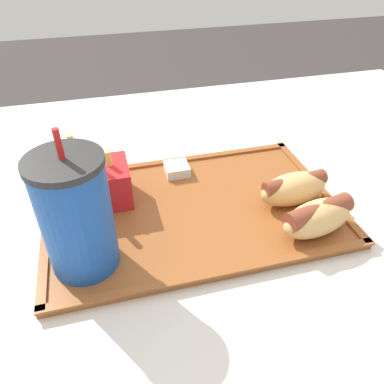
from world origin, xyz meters
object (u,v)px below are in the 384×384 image
Objects in this scene: soda_cup at (76,215)px; fries_carton at (98,184)px; hot_dog_far at (318,217)px; hot_dog_near at (294,188)px; sauce_cup_mayo at (177,169)px.

soda_cup is 0.14m from fries_carton.
fries_carton is at bearing -101.69° from soda_cup.
hot_dog_far is 1.03× the size of hot_dog_near.
sauce_cup_mayo is at bearing -133.07° from soda_cup.
hot_dog_far is 0.97× the size of fries_carton.
hot_dog_near is 0.20m from sauce_cup_mayo.
sauce_cup_mayo is (-0.16, -0.17, -0.07)m from soda_cup.
hot_dog_far is 2.96× the size of sauce_cup_mayo.
fries_carton is at bearing 18.01° from sauce_cup_mayo.
fries_carton reaches higher than hot_dog_far.
fries_carton is (-0.03, -0.13, -0.05)m from soda_cup.
soda_cup is 1.61× the size of hot_dog_far.
fries_carton is (0.29, -0.15, 0.00)m from hot_dog_far.
fries_carton is at bearing -15.56° from hot_dog_near.
hot_dog_far is at bearing 128.80° from sauce_cup_mayo.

